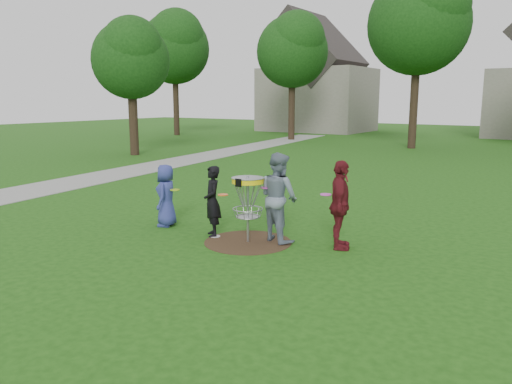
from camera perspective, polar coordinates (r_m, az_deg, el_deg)
The scene contains 11 objects.
ground at distance 10.28m, azimuth -0.93°, elevation -5.75°, with size 100.00×100.00×0.00m, color #19470F.
dirt_patch at distance 10.28m, azimuth -0.93°, elevation -5.73°, with size 1.80×1.80×0.01m, color #47331E.
concrete_path at distance 22.61m, azimuth -10.44°, elevation 3.13°, with size 2.20×40.00×0.02m, color #9E9E99.
player_blue at distance 11.60m, azimuth -10.23°, elevation -0.39°, with size 0.70×0.45×1.43m, color navy.
player_black at distance 10.61m, azimuth -5.01°, elevation -1.06°, with size 0.55×0.36×1.51m, color black.
player_grey at distance 10.20m, azimuth 2.61°, elevation -0.58°, with size 0.89×0.69×1.83m, color slate.
player_maroon at distance 9.77m, azimuth 9.58°, elevation -1.49°, with size 1.02×0.43×1.74m, color maroon.
disc_on_grass at distance 10.69m, azimuth -4.70°, elevation -5.08°, with size 0.22×0.22×0.02m, color silver.
disc_golf_basket at distance 10.04m, azimuth -0.95°, elevation -0.16°, with size 0.66×0.67×1.38m.
held_discs at distance 10.34m, azimuth -1.36°, elevation 0.05°, with size 3.74×0.75×0.27m.
tree_row at distance 29.44m, azimuth 24.24°, elevation 16.20°, with size 51.20×17.42×9.90m.
Camera 1 is at (5.58, -8.13, 2.90)m, focal length 35.00 mm.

